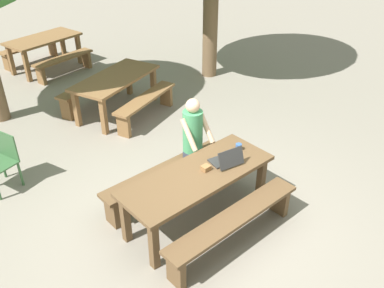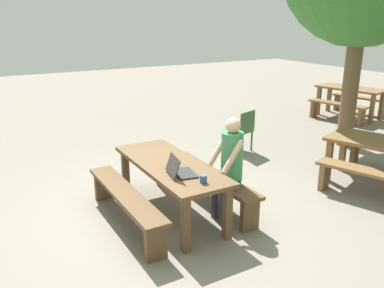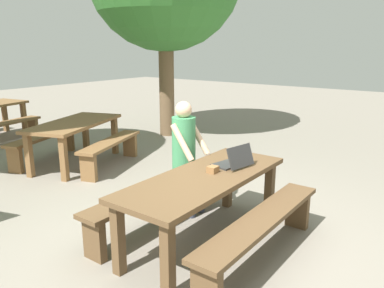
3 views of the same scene
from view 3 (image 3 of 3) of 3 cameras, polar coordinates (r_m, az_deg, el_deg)
ground_plane at (r=4.00m, az=1.84°, el=-14.36°), size 30.00×30.00×0.00m
picnic_table_front at (r=3.74m, az=1.92°, el=-6.22°), size 1.99×0.75×0.71m
bench_near at (r=3.56m, az=10.38°, el=-12.22°), size 1.95×0.30×0.45m
bench_far at (r=4.20m, az=-5.21°, el=-7.75°), size 1.95×0.30×0.45m
laptop at (r=3.98m, az=6.27°, el=-2.55°), size 0.40×0.37×0.23m
small_pouch at (r=3.78m, az=3.14°, el=-3.82°), size 0.10×0.09×0.06m
coffee_mug at (r=4.32m, az=7.27°, el=-1.38°), size 0.08×0.08×0.09m
person_seated at (r=4.39m, az=-0.85°, el=-0.95°), size 0.38×0.39×1.33m
bench_mid_south at (r=8.61m, az=-25.87°, el=2.28°), size 1.49×0.57×0.43m
picnic_table_rear at (r=6.54m, az=-17.16°, el=2.26°), size 1.92×1.35×0.72m
bench_rear_south at (r=6.27m, az=-12.05°, el=-0.53°), size 1.58×0.81×0.45m
bench_rear_north at (r=6.98m, az=-21.41°, el=0.30°), size 1.58×0.81×0.45m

